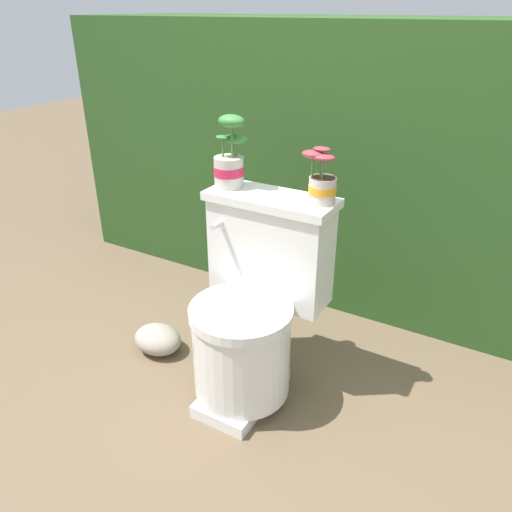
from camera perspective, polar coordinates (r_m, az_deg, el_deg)
ground_plane at (r=1.95m, az=-1.13°, el=-16.65°), size 12.00×12.00×0.00m
hedge_backdrop at (r=2.59m, az=12.67°, el=10.65°), size 3.06×0.80×1.29m
toilet at (r=1.82m, az=-0.38°, el=-6.37°), size 0.47×0.49×0.75m
potted_plant_left at (r=1.80m, az=-3.02°, el=10.84°), size 0.12×0.11×0.26m
potted_plant_midleft at (r=1.66m, az=7.50°, el=8.33°), size 0.12×0.09×0.19m
garden_stone at (r=2.20m, az=-11.16°, el=-9.31°), size 0.21×0.17×0.12m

